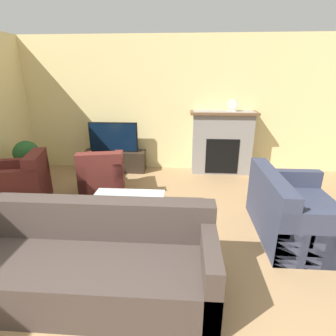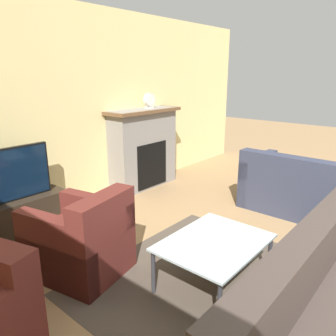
{
  "view_description": "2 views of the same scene",
  "coord_description": "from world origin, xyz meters",
  "px_view_note": "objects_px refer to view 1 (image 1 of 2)",
  "views": [
    {
      "loc": [
        0.62,
        -1.12,
        1.95
      ],
      "look_at": [
        0.38,
        2.46,
        0.67
      ],
      "focal_mm": 28.0,
      "sensor_mm": 36.0,
      "label": 1
    },
    {
      "loc": [
        -2.32,
        0.54,
        1.83
      ],
      "look_at": [
        0.36,
        2.81,
        0.8
      ],
      "focal_mm": 35.0,
      "sensor_mm": 36.0,
      "label": 2
    }
  ],
  "objects_px": {
    "couch_loveseat": "(295,214)",
    "potted_plant": "(27,157)",
    "tv": "(113,137)",
    "armchair_accent": "(103,178)",
    "couch_sectional": "(87,264)",
    "armchair_by_window": "(19,186)",
    "coffee_table": "(126,203)",
    "mantel_clock": "(233,105)"
  },
  "relations": [
    {
      "from": "armchair_by_window",
      "to": "mantel_clock",
      "type": "relative_size",
      "value": 4.38
    },
    {
      "from": "tv",
      "to": "potted_plant",
      "type": "height_order",
      "value": "tv"
    },
    {
      "from": "tv",
      "to": "armchair_by_window",
      "type": "bearing_deg",
      "value": -124.55
    },
    {
      "from": "armchair_accent",
      "to": "mantel_clock",
      "type": "bearing_deg",
      "value": -163.12
    },
    {
      "from": "couch_sectional",
      "to": "couch_loveseat",
      "type": "height_order",
      "value": "same"
    },
    {
      "from": "potted_plant",
      "to": "couch_sectional",
      "type": "bearing_deg",
      "value": -50.97
    },
    {
      "from": "coffee_table",
      "to": "couch_sectional",
      "type": "bearing_deg",
      "value": -97.45
    },
    {
      "from": "armchair_accent",
      "to": "coffee_table",
      "type": "relative_size",
      "value": 1.01
    },
    {
      "from": "potted_plant",
      "to": "mantel_clock",
      "type": "xyz_separation_m",
      "value": [
        3.82,
        0.87,
        0.87
      ]
    },
    {
      "from": "armchair_accent",
      "to": "couch_loveseat",
      "type": "bearing_deg",
      "value": 148.02
    },
    {
      "from": "couch_loveseat",
      "to": "potted_plant",
      "type": "relative_size",
      "value": 1.65
    },
    {
      "from": "couch_loveseat",
      "to": "potted_plant",
      "type": "xyz_separation_m",
      "value": [
        -4.33,
        1.41,
        0.24
      ]
    },
    {
      "from": "armchair_by_window",
      "to": "coffee_table",
      "type": "xyz_separation_m",
      "value": [
        1.85,
        -0.63,
        0.09
      ]
    },
    {
      "from": "coffee_table",
      "to": "mantel_clock",
      "type": "bearing_deg",
      "value": 54.45
    },
    {
      "from": "armchair_accent",
      "to": "coffee_table",
      "type": "xyz_separation_m",
      "value": [
        0.64,
        -1.05,
        0.09
      ]
    },
    {
      "from": "coffee_table",
      "to": "tv",
      "type": "bearing_deg",
      "value": 108.34
    },
    {
      "from": "tv",
      "to": "armchair_accent",
      "type": "distance_m",
      "value": 1.27
    },
    {
      "from": "tv",
      "to": "coffee_table",
      "type": "xyz_separation_m",
      "value": [
        0.74,
        -2.24,
        -0.35
      ]
    },
    {
      "from": "tv",
      "to": "couch_loveseat",
      "type": "bearing_deg",
      "value": -37.25
    },
    {
      "from": "couch_loveseat",
      "to": "mantel_clock",
      "type": "distance_m",
      "value": 2.58
    },
    {
      "from": "coffee_table",
      "to": "armchair_by_window",
      "type": "bearing_deg",
      "value": 161.3
    },
    {
      "from": "coffee_table",
      "to": "mantel_clock",
      "type": "distance_m",
      "value": 3.02
    },
    {
      "from": "couch_loveseat",
      "to": "armchair_by_window",
      "type": "height_order",
      "value": "same"
    },
    {
      "from": "couch_sectional",
      "to": "potted_plant",
      "type": "height_order",
      "value": "potted_plant"
    },
    {
      "from": "couch_loveseat",
      "to": "coffee_table",
      "type": "relative_size",
      "value": 1.43
    },
    {
      "from": "tv",
      "to": "couch_sectional",
      "type": "relative_size",
      "value": 0.43
    },
    {
      "from": "couch_sectional",
      "to": "couch_loveseat",
      "type": "relative_size",
      "value": 1.75
    },
    {
      "from": "potted_plant",
      "to": "tv",
      "type": "bearing_deg",
      "value": 28.97
    },
    {
      "from": "tv",
      "to": "coffee_table",
      "type": "relative_size",
      "value": 1.06
    },
    {
      "from": "armchair_by_window",
      "to": "potted_plant",
      "type": "xyz_separation_m",
      "value": [
        -0.32,
        0.82,
        0.22
      ]
    },
    {
      "from": "couch_sectional",
      "to": "coffee_table",
      "type": "xyz_separation_m",
      "value": [
        0.14,
        1.06,
        0.1
      ]
    },
    {
      "from": "couch_sectional",
      "to": "potted_plant",
      "type": "distance_m",
      "value": 3.24
    },
    {
      "from": "mantel_clock",
      "to": "coffee_table",
      "type": "bearing_deg",
      "value": -125.55
    },
    {
      "from": "tv",
      "to": "coffee_table",
      "type": "distance_m",
      "value": 2.38
    },
    {
      "from": "couch_loveseat",
      "to": "armchair_accent",
      "type": "distance_m",
      "value": 2.97
    },
    {
      "from": "armchair_by_window",
      "to": "tv",
      "type": "bearing_deg",
      "value": 129.66
    },
    {
      "from": "coffee_table",
      "to": "mantel_clock",
      "type": "relative_size",
      "value": 3.99
    },
    {
      "from": "mantel_clock",
      "to": "couch_loveseat",
      "type": "bearing_deg",
      "value": -77.59
    },
    {
      "from": "couch_sectional",
      "to": "couch_loveseat",
      "type": "xyz_separation_m",
      "value": [
        2.29,
        1.09,
        -0.0
      ]
    },
    {
      "from": "couch_sectional",
      "to": "armchair_by_window",
      "type": "xyz_separation_m",
      "value": [
        -1.71,
        1.68,
        0.01
      ]
    },
    {
      "from": "couch_sectional",
      "to": "armchair_by_window",
      "type": "distance_m",
      "value": 2.4
    },
    {
      "from": "tv",
      "to": "mantel_clock",
      "type": "xyz_separation_m",
      "value": [
        2.4,
        0.08,
        0.66
      ]
    }
  ]
}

